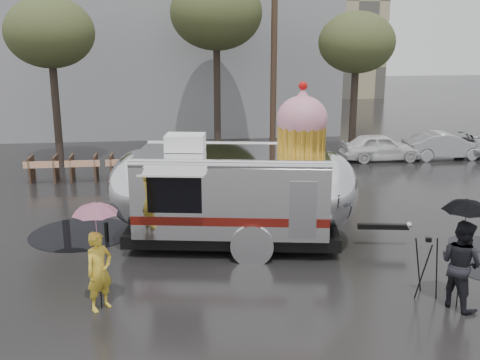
{
  "coord_description": "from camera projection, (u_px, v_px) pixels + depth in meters",
  "views": [
    {
      "loc": [
        -2.13,
        -11.47,
        5.53
      ],
      "look_at": [
        -0.42,
        2.66,
        1.77
      ],
      "focal_mm": 42.0,
      "sensor_mm": 36.0,
      "label": 1
    }
  ],
  "objects": [
    {
      "name": "puddles",
      "position": [
        233.0,
        243.0,
        15.17
      ],
      "size": [
        12.75,
        6.04,
        0.01
      ],
      "color": "black",
      "rests_on": "ground"
    },
    {
      "name": "umbrella_black",
      "position": [
        466.0,
        217.0,
        11.2
      ],
      "size": [
        1.18,
        1.18,
        2.35
      ],
      "color": "black",
      "rests_on": "ground"
    },
    {
      "name": "tree_left",
      "position": [
        50.0,
        33.0,
        22.93
      ],
      "size": [
        3.64,
        3.64,
        6.95
      ],
      "color": "#382D26",
      "rests_on": "ground"
    },
    {
      "name": "tree_right",
      "position": [
        357.0,
        43.0,
        24.56
      ],
      "size": [
        3.36,
        3.36,
        6.42
      ],
      "color": "#382D26",
      "rests_on": "ground"
    },
    {
      "name": "tree_mid",
      "position": [
        216.0,
        14.0,
        25.45
      ],
      "size": [
        4.2,
        4.2,
        8.03
      ],
      "color": "#382D26",
      "rests_on": "ground"
    },
    {
      "name": "person_right",
      "position": [
        461.0,
        264.0,
        11.46
      ],
      "size": [
        0.84,
        1.03,
        1.88
      ],
      "primitive_type": "imported",
      "rotation": [
        0.0,
        0.0,
        2.01
      ],
      "color": "black",
      "rests_on": "ground"
    },
    {
      "name": "umbrella_pink",
      "position": [
        96.0,
        220.0,
        11.11
      ],
      "size": [
        1.11,
        1.11,
        2.31
      ],
      "color": "pink",
      "rests_on": "ground"
    },
    {
      "name": "utility_pole",
      "position": [
        274.0,
        53.0,
        25.22
      ],
      "size": [
        1.6,
        0.28,
        9.0
      ],
      "color": "#473323",
      "rests_on": "ground"
    },
    {
      "name": "barricade_row",
      "position": [
        84.0,
        167.0,
        21.46
      ],
      "size": [
        4.3,
        0.8,
        1.0
      ],
      "color": "#473323",
      "rests_on": "ground"
    },
    {
      "name": "ground",
      "position": [
        272.0,
        285.0,
        12.67
      ],
      "size": [
        120.0,
        120.0,
        0.0
      ],
      "primitive_type": "plane",
      "color": "black",
      "rests_on": "ground"
    },
    {
      "name": "person_left",
      "position": [
        99.0,
        271.0,
        11.39
      ],
      "size": [
        0.71,
        0.7,
        1.67
      ],
      "primitive_type": "imported",
      "rotation": [
        0.0,
        0.0,
        0.75
      ],
      "color": "gold",
      "rests_on": "ground"
    },
    {
      "name": "airstream_trailer",
      "position": [
        236.0,
        188.0,
        14.74
      ],
      "size": [
        8.15,
        3.61,
        4.44
      ],
      "rotation": [
        0.0,
        0.0,
        -0.17
      ],
      "color": "silver",
      "rests_on": "ground"
    },
    {
      "name": "tripod",
      "position": [
        426.0,
        263.0,
        11.97
      ],
      "size": [
        0.52,
        0.55,
        1.34
      ],
      "rotation": [
        0.0,
        0.0,
        -0.16
      ],
      "color": "black",
      "rests_on": "ground"
    },
    {
      "name": "grey_building",
      "position": [
        138.0,
        15.0,
        33.58
      ],
      "size": [
        22.0,
        12.0,
        13.0
      ],
      "primitive_type": "cube",
      "color": "gray",
      "rests_on": "ground"
    }
  ]
}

